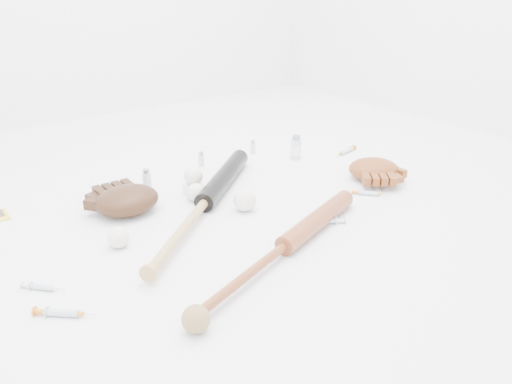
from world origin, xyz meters
TOP-DOWN VIEW (x-y plane):
  - bat_dark at (-0.12, 0.07)m, footprint 0.78×0.67m
  - bat_wood at (-0.09, -0.31)m, footprint 0.80×0.32m
  - glove_dark at (-0.34, 0.22)m, footprint 0.26×0.26m
  - glove_tan at (0.56, -0.08)m, footprint 0.33×0.33m
  - pedestal at (-0.08, 0.22)m, footprint 0.08×0.08m
  - baseball_on_pedestal at (-0.08, 0.22)m, footprint 0.07×0.07m
  - baseball_left at (-0.45, 0.02)m, footprint 0.06×0.06m
  - baseball_upper at (-0.10, 0.16)m, footprint 0.07×0.07m
  - baseball_mid at (-0.01, -0.01)m, footprint 0.08×0.08m
  - baseball_aged at (-0.47, -0.45)m, footprint 0.07×0.07m
  - syringe_0 at (-0.70, -0.07)m, footprint 0.11×0.11m
  - syringe_1 at (0.14, -0.24)m, footprint 0.15×0.11m
  - syringe_2 at (0.12, 0.28)m, footprint 0.14×0.14m
  - syringe_3 at (0.42, -0.18)m, footprint 0.11×0.13m
  - syringe_4 at (0.70, 0.20)m, footprint 0.17×0.06m
  - syringe_5 at (-0.69, -0.21)m, footprint 0.14×0.13m
  - vial_0 at (0.36, 0.45)m, footprint 0.02×0.02m
  - vial_1 at (0.09, 0.45)m, footprint 0.02×0.02m
  - vial_2 at (-0.20, 0.35)m, footprint 0.03×0.03m
  - vial_3 at (0.47, 0.28)m, footprint 0.04×0.04m

SIDE VIEW (x-z plane):
  - syringe_0 at x=-0.70m, z-range 0.00..0.02m
  - syringe_3 at x=0.42m, z-range 0.00..0.02m
  - syringe_1 at x=0.14m, z-range 0.00..0.02m
  - syringe_4 at x=0.70m, z-range 0.00..0.02m
  - syringe_5 at x=-0.69m, z-range 0.00..0.02m
  - syringe_2 at x=0.12m, z-range 0.00..0.02m
  - pedestal at x=-0.08m, z-range 0.00..0.04m
  - bat_wood at x=-0.09m, z-range 0.00..0.06m
  - vial_0 at x=0.36m, z-range 0.00..0.06m
  - vial_1 at x=0.09m, z-range 0.00..0.06m
  - baseball_left at x=-0.45m, z-range 0.00..0.06m
  - baseball_aged at x=-0.47m, z-range 0.00..0.07m
  - baseball_upper at x=-0.10m, z-range 0.00..0.07m
  - bat_dark at x=-0.12m, z-range 0.00..0.07m
  - baseball_mid at x=-0.01m, z-range 0.00..0.08m
  - vial_2 at x=-0.20m, z-range 0.00..0.08m
  - glove_tan at x=0.56m, z-range 0.00..0.08m
  - glove_dark at x=-0.34m, z-range 0.00..0.09m
  - vial_3 at x=0.47m, z-range 0.00..0.11m
  - baseball_on_pedestal at x=-0.08m, z-range 0.04..0.11m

